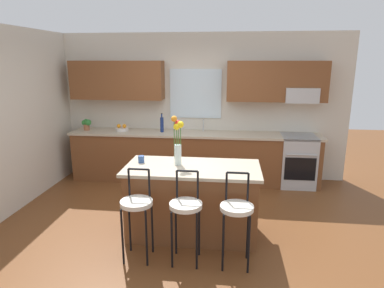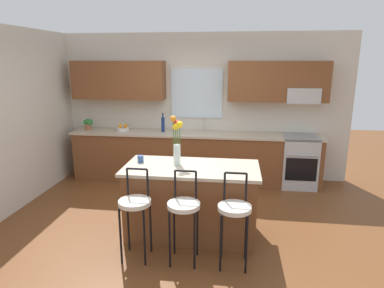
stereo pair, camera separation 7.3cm
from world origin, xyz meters
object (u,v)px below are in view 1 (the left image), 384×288
object	(u,v)px
oven_range	(297,161)
flower_vase	(178,139)
potted_plant_small	(87,124)
bar_stool_middle	(186,209)
bar_stool_near	(137,207)
bar_stool_far	(237,212)
kitchen_island	(192,200)
mug_ceramic	(141,159)
bottle_olive_oil	(162,124)
fruit_bowl_oranges	(122,129)

from	to	relation	value
oven_range	flower_vase	bearing A→B (deg)	-134.53
oven_range	potted_plant_small	xyz separation A→B (m)	(-3.91, 0.02, 0.59)
bar_stool_middle	potted_plant_small	world-z (taller)	potted_plant_small
oven_range	flower_vase	xyz separation A→B (m)	(-1.86, -1.89, 0.79)
bar_stool_near	bar_stool_far	bearing A→B (deg)	0.00
kitchen_island	bar_stool_middle	world-z (taller)	bar_stool_middle
oven_range	bar_stool_middle	size ratio (longest dim) A/B	0.88
mug_ceramic	bar_stool_near	bearing A→B (deg)	-79.69
bar_stool_near	bar_stool_middle	world-z (taller)	same
flower_vase	potted_plant_small	bearing A→B (deg)	137.01
mug_ceramic	flower_vase	bearing A→B (deg)	-3.33
bar_stool_middle	kitchen_island	bearing A→B (deg)	90.00
bottle_olive_oil	bar_stool_middle	bearing A→B (deg)	-73.04
oven_range	kitchen_island	xyz separation A→B (m)	(-1.67, -1.95, 0.00)
flower_vase	mug_ceramic	bearing A→B (deg)	176.67
kitchen_island	potted_plant_small	size ratio (longest dim) A/B	7.84
oven_range	bar_stool_middle	bearing A→B (deg)	-122.90
kitchen_island	mug_ceramic	xyz separation A→B (m)	(-0.68, 0.09, 0.50)
bar_stool_far	bottle_olive_oil	distance (m)	2.96
potted_plant_small	flower_vase	bearing A→B (deg)	-42.99
bar_stool_near	flower_vase	world-z (taller)	flower_vase
bar_stool_middle	flower_vase	xyz separation A→B (m)	(-0.19, 0.69, 0.62)
oven_range	bar_stool_near	xyz separation A→B (m)	(-2.22, -2.58, 0.18)
oven_range	bottle_olive_oil	world-z (taller)	bottle_olive_oil
bar_stool_near	bar_stool_middle	bearing A→B (deg)	0.00
kitchen_island	flower_vase	world-z (taller)	flower_vase
oven_range	bar_stool_middle	distance (m)	3.07
mug_ceramic	potted_plant_small	size ratio (longest dim) A/B	0.42
bar_stool_far	potted_plant_small	bearing A→B (deg)	137.07
kitchen_island	bar_stool_far	xyz separation A→B (m)	(0.55, -0.62, 0.17)
bar_stool_near	bar_stool_far	distance (m)	1.10
bar_stool_middle	mug_ceramic	world-z (taller)	bar_stool_middle
oven_range	kitchen_island	distance (m)	2.57
mug_ceramic	bottle_olive_oil	world-z (taller)	bottle_olive_oil
flower_vase	potted_plant_small	world-z (taller)	flower_vase
bar_stool_middle	bottle_olive_oil	size ratio (longest dim) A/B	2.95
bar_stool_middle	potted_plant_small	xyz separation A→B (m)	(-2.24, 2.60, 0.41)
bar_stool_near	flower_vase	size ratio (longest dim) A/B	1.66
kitchen_island	fruit_bowl_oranges	bearing A→B (deg)	128.31
flower_vase	potted_plant_small	size ratio (longest dim) A/B	2.92
flower_vase	fruit_bowl_oranges	size ratio (longest dim) A/B	2.62
bar_stool_near	potted_plant_small	xyz separation A→B (m)	(-1.69, 2.60, 0.41)
bar_stool_middle	potted_plant_small	size ratio (longest dim) A/B	4.84
fruit_bowl_oranges	oven_range	bearing A→B (deg)	-0.44
kitchen_island	bottle_olive_oil	bearing A→B (deg)	111.87
kitchen_island	bar_stool_near	world-z (taller)	bar_stool_near
bar_stool_middle	bar_stool_far	bearing A→B (deg)	0.00
bar_stool_near	potted_plant_small	distance (m)	3.13
oven_range	mug_ceramic	distance (m)	3.04
bar_stool_middle	fruit_bowl_oranges	xyz separation A→B (m)	(-1.56, 2.60, 0.33)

